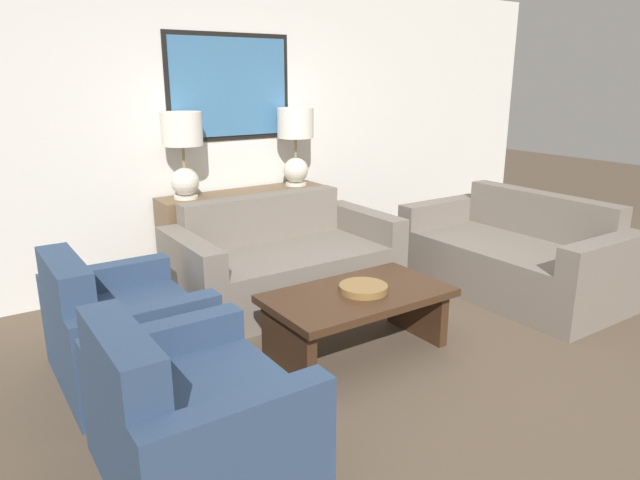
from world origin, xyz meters
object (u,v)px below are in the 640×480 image
at_px(armchair_near_back_wall, 123,333).
at_px(console_table, 246,234).
at_px(couch_by_side, 513,258).
at_px(couch_by_back_wall, 283,265).
at_px(coffee_table, 357,308).
at_px(armchair_near_camera, 193,421).
at_px(table_lamp_left, 183,146).
at_px(table_lamp_right, 295,138).
at_px(decorative_bowl, 363,288).

bearing_deg(armchair_near_back_wall, console_table, 40.02).
relative_size(couch_by_side, armchair_near_back_wall, 1.84).
height_order(couch_by_back_wall, coffee_table, couch_by_back_wall).
bearing_deg(couch_by_side, console_table, 136.80).
bearing_deg(console_table, couch_by_back_wall, -90.00).
height_order(coffee_table, armchair_near_camera, armchair_near_camera).
distance_m(table_lamp_left, armchair_near_back_wall, 1.81).
bearing_deg(couch_by_side, armchair_near_camera, -167.11).
distance_m(console_table, couch_by_back_wall, 0.68).
relative_size(console_table, table_lamp_right, 2.17).
distance_m(table_lamp_left, coffee_table, 2.06).
distance_m(console_table, table_lamp_right, 1.00).
distance_m(couch_by_side, decorative_bowl, 1.80).
bearing_deg(console_table, armchair_near_back_wall, -139.98).
relative_size(console_table, decorative_bowl, 4.85).
xyz_separation_m(table_lamp_right, coffee_table, (-0.64, -1.79, -0.92)).
height_order(table_lamp_left, decorative_bowl, table_lamp_left).
xyz_separation_m(table_lamp_left, table_lamp_right, (1.09, 0.00, 0.00)).
bearing_deg(decorative_bowl, couch_by_side, 6.05).
bearing_deg(couch_by_back_wall, armchair_near_back_wall, -159.06).
bearing_deg(table_lamp_left, couch_by_back_wall, -50.88).
xyz_separation_m(coffee_table, decorative_bowl, (0.03, -0.02, 0.14)).
bearing_deg(armchair_near_back_wall, decorative_bowl, -22.22).
distance_m(table_lamp_left, armchair_near_camera, 2.70).
height_order(decorative_bowl, armchair_near_back_wall, armchair_near_back_wall).
bearing_deg(decorative_bowl, armchair_near_camera, -158.95).
height_order(console_table, table_lamp_left, table_lamp_left).
relative_size(table_lamp_left, table_lamp_right, 1.00).
relative_size(decorative_bowl, armchair_near_back_wall, 0.32).
bearing_deg(armchair_near_back_wall, coffee_table, -22.09).
bearing_deg(couch_by_back_wall, coffee_table, -94.81).
distance_m(couch_by_back_wall, coffee_table, 1.12).
bearing_deg(armchair_near_back_wall, couch_by_back_wall, 20.94).
height_order(couch_by_side, decorative_bowl, couch_by_side).
distance_m(table_lamp_left, table_lamp_right, 1.09).
bearing_deg(armchair_near_back_wall, table_lamp_right, 31.47).
relative_size(console_table, armchair_near_back_wall, 1.57).
bearing_deg(decorative_bowl, coffee_table, 152.27).
bearing_deg(couch_by_side, table_lamp_left, 144.51).
height_order(table_lamp_right, decorative_bowl, table_lamp_right).
height_order(couch_by_back_wall, armchair_near_back_wall, couch_by_back_wall).
height_order(console_table, armchair_near_back_wall, armchair_near_back_wall).
xyz_separation_m(decorative_bowl, armchair_near_back_wall, (-1.41, 0.57, -0.17)).
relative_size(table_lamp_left, armchair_near_camera, 0.73).
relative_size(couch_by_back_wall, coffee_table, 1.50).
bearing_deg(decorative_bowl, couch_by_back_wall, 86.85).
xyz_separation_m(table_lamp_right, armchair_near_back_wall, (-2.01, -1.23, -0.95)).
bearing_deg(couch_by_back_wall, couch_by_side, -28.79).
bearing_deg(couch_by_back_wall, table_lamp_right, 50.88).
bearing_deg(armchair_near_camera, table_lamp_left, 68.55).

